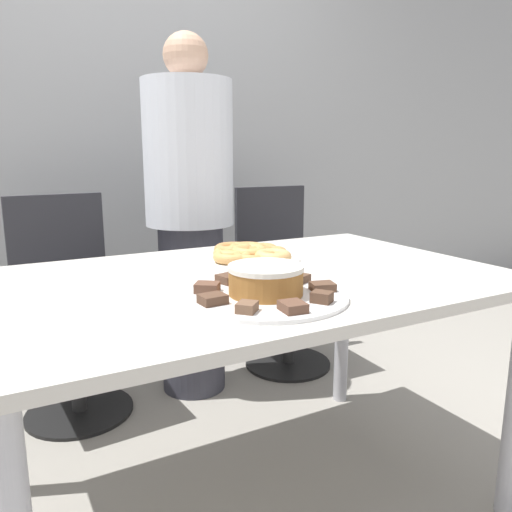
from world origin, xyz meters
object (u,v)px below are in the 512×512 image
(person_standing, at_px, (190,214))
(plate_donuts, at_px, (249,260))
(office_chair_right, at_px, (283,281))
(plate_cake, at_px, (266,296))
(frosted_cake, at_px, (266,280))
(office_chair_left, at_px, (69,311))

(person_standing, bearing_deg, plate_donuts, -94.76)
(office_chair_right, distance_m, plate_cake, 1.37)
(person_standing, distance_m, plate_cake, 1.08)
(plate_cake, relative_size, frosted_cake, 2.18)
(plate_donuts, relative_size, frosted_cake, 1.81)
(person_standing, relative_size, office_chair_left, 1.73)
(office_chair_right, height_order, plate_donuts, office_chair_right)
(plate_cake, bearing_deg, office_chair_left, 105.50)
(office_chair_left, bearing_deg, frosted_cake, -78.19)
(frosted_cake, bearing_deg, person_standing, 78.52)
(person_standing, xyz_separation_m, frosted_cake, (-0.21, -1.05, -0.03))
(plate_donuts, bearing_deg, office_chair_left, 122.96)
(person_standing, height_order, plate_donuts, person_standing)
(office_chair_left, distance_m, office_chair_right, 1.04)
(person_standing, bearing_deg, plate_cake, -101.48)
(office_chair_left, relative_size, office_chair_right, 1.00)
(office_chair_left, height_order, frosted_cake, office_chair_left)
(office_chair_right, bearing_deg, plate_cake, -121.32)
(plate_cake, height_order, plate_donuts, same)
(plate_donuts, bearing_deg, person_standing, 85.24)
(person_standing, bearing_deg, office_chair_left, 173.53)
(office_chair_right, distance_m, plate_donuts, 0.97)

